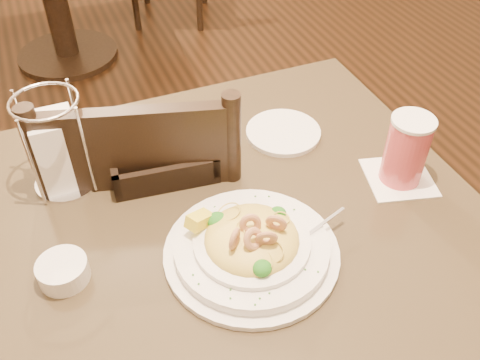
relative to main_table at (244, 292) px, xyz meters
name	(u,v)px	position (x,y,z in m)	size (l,w,h in m)	color
main_table	(244,292)	(0.00, 0.00, 0.00)	(0.90, 0.90, 0.73)	black
dining_chair_near	(155,217)	(-0.12, 0.29, 0.00)	(0.52, 0.52, 0.93)	black
pasta_bowl	(251,244)	(-0.02, -0.08, 0.26)	(0.34, 0.31, 0.10)	white
drink_glass	(406,151)	(0.33, -0.02, 0.30)	(0.16, 0.16, 0.15)	white
bread_basket	(162,158)	(-0.10, 0.20, 0.25)	(0.22, 0.19, 0.06)	black
napkin_caddy	(58,149)	(-0.29, 0.22, 0.32)	(0.12, 0.12, 0.20)	silver
side_plate	(283,132)	(0.18, 0.20, 0.24)	(0.16, 0.16, 0.01)	white
butter_ramekin	(63,271)	(-0.33, -0.01, 0.25)	(0.08, 0.08, 0.04)	white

